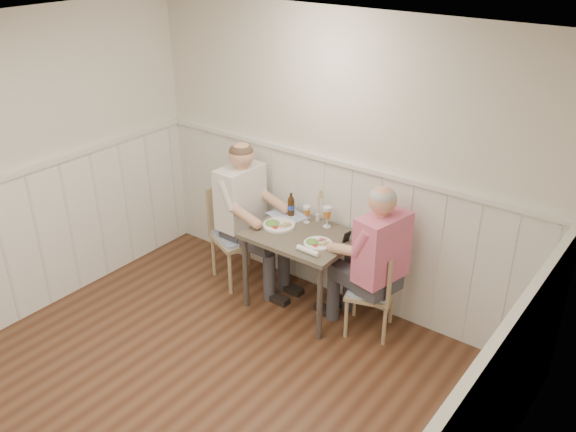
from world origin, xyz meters
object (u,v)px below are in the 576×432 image
object	(u,v)px
diner_cream	(245,225)
beer_bottle	(291,206)
dining_table	(302,244)
chair_left	(236,231)
chair_right	(377,288)
grass_vase	(318,206)
man_in_pink	(376,274)

from	to	relation	value
diner_cream	beer_bottle	size ratio (longest dim) A/B	6.44
dining_table	chair_left	xyz separation A→B (m)	(-0.81, 0.04, -0.14)
chair_right	beer_bottle	world-z (taller)	beer_bottle
chair_left	grass_vase	distance (m)	0.91
man_in_pink	diner_cream	distance (m)	1.41
chair_right	man_in_pink	xyz separation A→B (m)	(0.00, -0.04, 0.15)
dining_table	diner_cream	size ratio (longest dim) A/B	0.62
chair_left	beer_bottle	size ratio (longest dim) A/B	4.16
chair_right	grass_vase	world-z (taller)	grass_vase
diner_cream	beer_bottle	xyz separation A→B (m)	(0.40, 0.19, 0.24)
dining_table	chair_left	distance (m)	0.82
diner_cream	grass_vase	bearing A→B (deg)	20.24
dining_table	chair_left	bearing A→B (deg)	177.21
chair_left	man_in_pink	xyz separation A→B (m)	(1.53, -0.00, 0.08)
dining_table	chair_right	bearing A→B (deg)	5.90
chair_right	chair_left	xyz separation A→B (m)	(-1.53, -0.04, 0.07)
chair_right	grass_vase	size ratio (longest dim) A/B	2.41
chair_right	chair_left	world-z (taller)	chair_left
man_in_pink	beer_bottle	distance (m)	1.06
dining_table	chair_right	world-z (taller)	chair_right
man_in_pink	diner_cream	size ratio (longest dim) A/B	0.97
dining_table	chair_right	xyz separation A→B (m)	(0.72, 0.07, -0.21)
man_in_pink	chair_left	bearing A→B (deg)	179.83
man_in_pink	grass_vase	xyz separation A→B (m)	(-0.75, 0.25, 0.31)
beer_bottle	diner_cream	bearing A→B (deg)	-155.08
diner_cream	beer_bottle	world-z (taller)	diner_cream
diner_cream	dining_table	bearing A→B (deg)	-3.35
chair_left	dining_table	bearing A→B (deg)	-2.79
chair_left	diner_cream	bearing A→B (deg)	0.47
dining_table	man_in_pink	bearing A→B (deg)	2.77
chair_right	beer_bottle	bearing A→B (deg)	171.34
man_in_pink	beer_bottle	size ratio (longest dim) A/B	6.22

